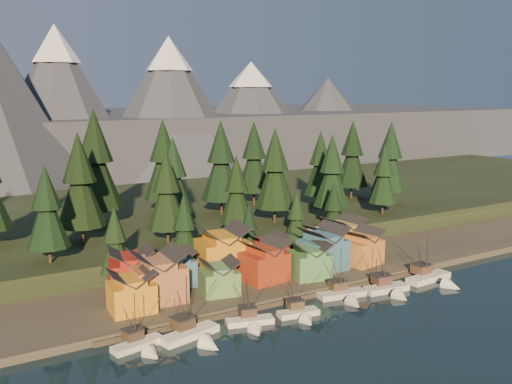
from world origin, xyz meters
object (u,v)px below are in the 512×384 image
boat_2 (251,316)px  house_back_0 (131,270)px  boat_6 (434,272)px  house_back_1 (177,267)px  boat_1 (194,328)px  house_front_0 (131,290)px  boat_3 (300,307)px  boat_4 (345,289)px  boat_5 (390,282)px  boat_0 (141,339)px  house_front_1 (157,274)px

boat_2 → house_back_0: size_ratio=1.00×
boat_6 → house_back_1: 57.55m
boat_1 → house_front_0: bearing=100.5°
boat_6 → house_back_1: bearing=151.5°
boat_1 → boat_3: size_ratio=1.20×
boat_6 → house_front_0: bearing=163.2°
boat_4 → boat_6: bearing=5.4°
boat_5 → boat_6: size_ratio=0.93×
boat_0 → boat_6: 68.43m
boat_1 → boat_2: boat_1 is taller
boat_0 → house_back_1: 27.87m
house_front_0 → boat_5: bearing=-12.3°
boat_4 → house_back_1: 35.78m
boat_0 → boat_3: (30.88, -2.38, 0.06)m
boat_1 → house_front_0: size_ratio=1.45×
boat_4 → boat_5: 10.74m
house_back_0 → boat_0: bearing=-92.8°
boat_0 → boat_2: (20.79, -1.07, 0.01)m
boat_0 → boat_4: (44.44, 0.96, 0.13)m
boat_1 → boat_4: (35.18, 2.03, -0.15)m
boat_1 → house_back_0: size_ratio=1.19×
house_front_0 → boat_6: bearing=-9.1°
boat_4 → boat_0: bearing=-168.2°
boat_3 → boat_6: boat_6 is taller
boat_3 → house_front_1: 28.90m
boat_3 → boat_6: bearing=11.4°
boat_1 → house_front_1: bearing=76.9°
house_back_0 → house_back_1: bearing=10.5°
house_front_0 → house_back_0: (3.12, 9.36, 0.78)m
boat_0 → house_back_0: (6.18, 22.79, 4.58)m
boat_6 → house_front_1: 61.76m
boat_0 → boat_2: 20.82m
house_front_1 → house_back_0: 7.26m
boat_5 → boat_6: (13.48, 0.09, -0.08)m
boat_2 → house_front_0: 23.22m
boat_3 → boat_5: bearing=12.1°
boat_5 → house_front_1: 49.06m
boat_5 → house_front_1: house_front_1 is taller
boat_0 → boat_5: bearing=-12.2°
boat_1 → boat_6: size_ratio=0.94×
boat_4 → house_front_0: 43.38m
boat_6 → house_front_1: (-59.05, 17.50, 4.62)m
boat_4 → house_front_0: boat_4 is taller
boat_6 → house_back_1: boat_6 is taller
boat_2 → boat_5: size_ratio=0.85×
house_front_0 → boat_4: bearing=-13.2°
boat_1 → house_front_1: 17.98m
boat_2 → boat_6: size_ratio=0.79×
boat_1 → house_back_1: boat_1 is taller
boat_1 → boat_4: 35.23m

